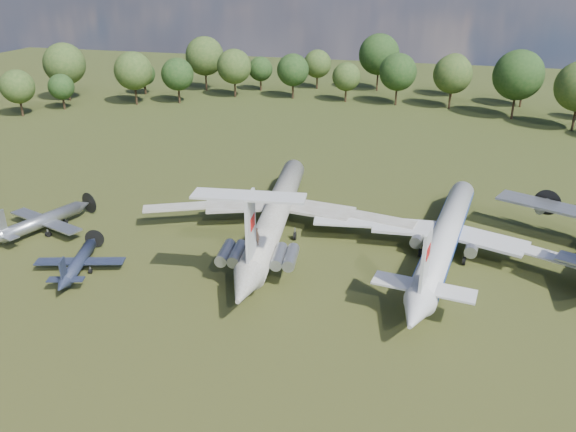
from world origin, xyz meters
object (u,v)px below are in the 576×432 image
(il62_airliner, at_px, (276,216))
(person_on_il62, at_px, (257,236))
(tu104_jet, at_px, (445,241))
(small_prop_northwest, at_px, (42,224))
(small_prop_west, at_px, (79,265))

(il62_airliner, xyz_separation_m, person_on_il62, (1.54, -12.29, 3.19))
(person_on_il62, bearing_deg, tu104_jet, -134.35)
(il62_airliner, relative_size, person_on_il62, 23.04)
(small_prop_northwest, bearing_deg, small_prop_west, -17.61)
(tu104_jet, xyz_separation_m, person_on_il62, (-19.13, -11.06, 3.30))
(tu104_jet, distance_m, person_on_il62, 22.35)
(il62_airliner, height_order, small_prop_northwest, il62_airliner)
(small_prop_west, bearing_deg, tu104_jet, 4.08)
(tu104_jet, relative_size, person_on_il62, 21.48)
(il62_airliner, height_order, tu104_jet, il62_airliner)
(il62_airliner, height_order, person_on_il62, person_on_il62)
(small_prop_west, distance_m, small_prop_northwest, 13.04)
(tu104_jet, bearing_deg, small_prop_west, -151.94)
(il62_airliner, distance_m, small_prop_northwest, 29.78)
(small_prop_west, bearing_deg, small_prop_northwest, 127.76)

